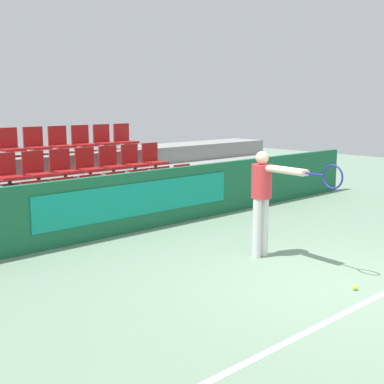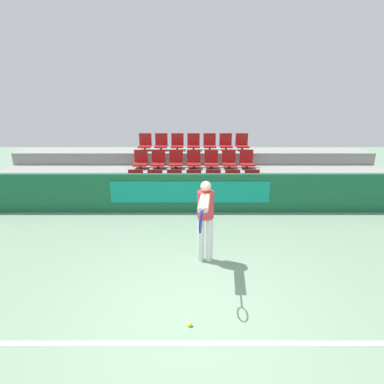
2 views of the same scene
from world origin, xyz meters
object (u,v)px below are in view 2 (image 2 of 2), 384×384
at_px(stadium_chair_7, 140,161).
at_px(stadium_chair_4, 212,182).
at_px(tennis_player, 204,215).
at_px(stadium_chair_18, 209,143).
at_px(tennis_ball, 189,324).
at_px(stadium_chair_5, 232,182).
at_px(stadium_chair_14, 144,143).
at_px(stadium_chair_20, 241,143).
at_px(stadium_chair_19, 225,143).
at_px(stadium_chair_10, 193,161).
at_px(stadium_chair_13, 246,161).
at_px(stadium_chair_3, 193,182).
at_px(stadium_chair_17, 193,143).
at_px(stadium_chair_1, 154,182).
at_px(stadium_chair_8, 157,161).
at_px(stadium_chair_2, 173,182).
at_px(stadium_chair_15, 160,143).
at_px(stadium_chair_16, 176,143).
at_px(stadium_chair_0, 134,182).
at_px(stadium_chair_11, 210,161).
at_px(stadium_chair_12, 228,161).
at_px(stadium_chair_6, 251,182).
at_px(stadium_chair_9, 175,161).

bearing_deg(stadium_chair_7, stadium_chair_4, -25.24).
bearing_deg(tennis_player, stadium_chair_18, 91.83).
bearing_deg(tennis_ball, stadium_chair_5, 76.37).
height_order(stadium_chair_14, stadium_chair_20, same).
height_order(stadium_chair_4, stadium_chair_19, stadium_chair_19).
height_order(stadium_chair_7, tennis_ball, stadium_chair_7).
bearing_deg(stadium_chair_10, stadium_chair_5, -43.31).
bearing_deg(stadium_chair_13, tennis_ball, -106.33).
xyz_separation_m(stadium_chair_10, stadium_chair_20, (1.72, 1.08, 0.40)).
height_order(stadium_chair_7, tennis_player, tennis_player).
xyz_separation_m(stadium_chair_3, stadium_chair_17, (0.00, 2.16, 0.80)).
xyz_separation_m(stadium_chair_1, stadium_chair_4, (1.72, 0.00, 0.00)).
relative_size(stadium_chair_3, stadium_chair_8, 1.00).
bearing_deg(stadium_chair_19, stadium_chair_2, -128.51).
relative_size(stadium_chair_8, stadium_chair_19, 1.00).
xyz_separation_m(stadium_chair_15, stadium_chair_16, (0.57, 0.00, 0.00)).
bearing_deg(stadium_chair_14, stadium_chair_4, -43.31).
relative_size(stadium_chair_3, stadium_chair_5, 1.00).
height_order(stadium_chair_16, stadium_chair_20, same).
relative_size(stadium_chair_0, stadium_chair_16, 1.00).
distance_m(stadium_chair_11, stadium_chair_16, 1.63).
distance_m(stadium_chair_0, stadium_chair_5, 2.87).
height_order(stadium_chair_14, stadium_chair_15, same).
bearing_deg(stadium_chair_15, stadium_chair_18, 0.00).
xyz_separation_m(stadium_chair_12, stadium_chair_13, (0.57, 0.00, 0.00)).
bearing_deg(stadium_chair_2, stadium_chair_1, 180.00).
height_order(stadium_chair_0, stadium_chair_4, same).
relative_size(stadium_chair_15, tennis_player, 0.36).
relative_size(stadium_chair_6, stadium_chair_16, 1.00).
bearing_deg(stadium_chair_0, stadium_chair_4, 0.00).
bearing_deg(stadium_chair_16, stadium_chair_11, -43.31).
distance_m(stadium_chair_0, stadium_chair_12, 3.09).
xyz_separation_m(stadium_chair_17, stadium_chair_18, (0.57, 0.00, 0.00)).
xyz_separation_m(stadium_chair_15, tennis_ball, (1.06, -7.24, -1.40)).
bearing_deg(stadium_chair_8, stadium_chair_20, 20.66).
bearing_deg(stadium_chair_20, stadium_chair_10, -147.85).
relative_size(stadium_chair_6, stadium_chair_17, 1.00).
bearing_deg(stadium_chair_1, stadium_chair_0, 180.00).
bearing_deg(stadium_chair_13, stadium_chair_20, 90.00).
bearing_deg(stadium_chair_18, stadium_chair_10, -117.94).
relative_size(stadium_chair_14, stadium_chair_15, 1.00).
bearing_deg(stadium_chair_14, stadium_chair_9, -43.31).
bearing_deg(stadium_chair_13, stadium_chair_7, 180.00).
bearing_deg(stadium_chair_12, stadium_chair_16, 147.85).
relative_size(stadium_chair_2, stadium_chair_20, 1.00).
distance_m(stadium_chair_15, stadium_chair_19, 2.29).
relative_size(stadium_chair_7, tennis_ball, 8.74).
xyz_separation_m(stadium_chair_10, stadium_chair_12, (1.15, 0.00, 0.00)).
relative_size(stadium_chair_2, stadium_chair_19, 1.00).
xyz_separation_m(stadium_chair_20, tennis_ball, (-1.80, -7.24, -1.40)).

